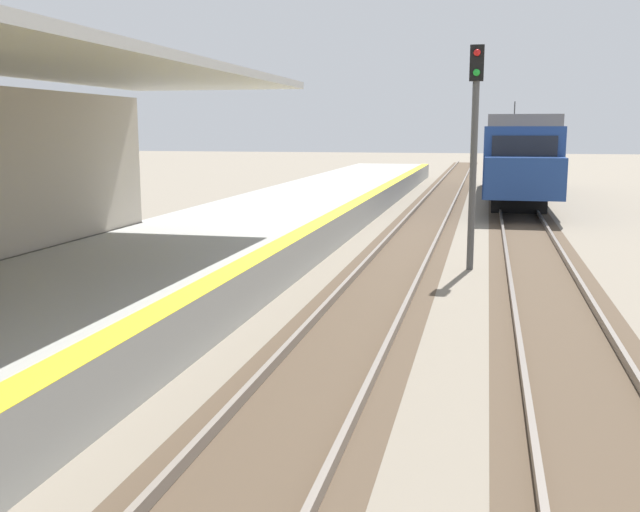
# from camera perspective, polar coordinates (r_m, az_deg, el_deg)

# --- Properties ---
(station_platform) EXTENTS (5.00, 80.00, 0.91)m
(station_platform) POSITION_cam_1_polar(r_m,az_deg,el_deg) (13.99, -15.16, -2.28)
(station_platform) COLOR #999993
(station_platform) RESTS_ON ground
(track_pair_nearest_platform) EXTENTS (2.34, 120.00, 0.16)m
(track_pair_nearest_platform) POSITION_cam_1_polar(r_m,az_deg,el_deg) (16.52, 5.28, -1.57)
(track_pair_nearest_platform) COLOR #4C3D2D
(track_pair_nearest_platform) RESTS_ON ground
(track_pair_middle) EXTENTS (2.34, 120.00, 0.16)m
(track_pair_middle) POSITION_cam_1_polar(r_m,az_deg,el_deg) (16.44, 17.12, -2.02)
(track_pair_middle) COLOR #4C3D2D
(track_pair_middle) RESTS_ON ground
(approaching_train) EXTENTS (2.93, 19.60, 4.76)m
(approaching_train) POSITION_cam_1_polar(r_m,az_deg,el_deg) (36.53, 15.01, 7.74)
(approaching_train) COLOR navy
(approaching_train) RESTS_ON ground
(rail_signal_post) EXTENTS (0.32, 0.34, 5.20)m
(rail_signal_post) POSITION_cam_1_polar(r_m,az_deg,el_deg) (17.54, 11.95, 9.27)
(rail_signal_post) COLOR #4C4C4C
(rail_signal_post) RESTS_ON ground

